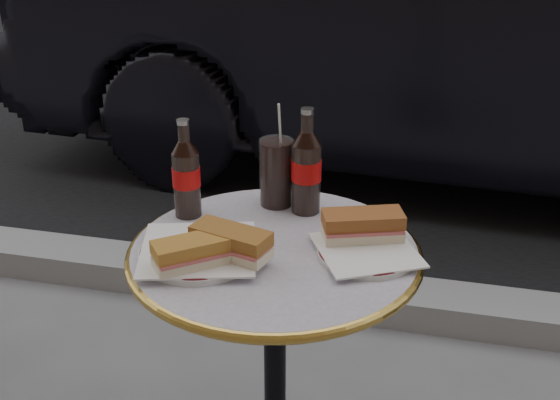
% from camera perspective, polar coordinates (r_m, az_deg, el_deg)
% --- Properties ---
extents(asphalt_road, '(40.00, 8.00, 0.00)m').
position_cam_1_polar(asphalt_road, '(6.42, 10.49, 11.78)').
color(asphalt_road, black).
rests_on(asphalt_road, ground).
extents(curb, '(40.00, 0.20, 0.12)m').
position_cam_1_polar(curb, '(2.58, 4.40, -7.66)').
color(curb, gray).
rests_on(curb, ground).
extents(bistro_table, '(0.62, 0.62, 0.73)m').
position_cam_1_polar(bistro_table, '(1.68, -0.41, -14.84)').
color(bistro_table, '#BAB2C4').
rests_on(bistro_table, ground).
extents(plate_left, '(0.27, 0.27, 0.01)m').
position_cam_1_polar(plate_left, '(1.45, -6.65, -4.28)').
color(plate_left, silver).
rests_on(plate_left, bistro_table).
extents(plate_right, '(0.25, 0.25, 0.01)m').
position_cam_1_polar(plate_right, '(1.45, 7.03, -4.31)').
color(plate_right, silver).
rests_on(plate_right, bistro_table).
extents(sandwich_left_a, '(0.17, 0.15, 0.05)m').
position_cam_1_polar(sandwich_left_a, '(1.38, -7.05, -4.34)').
color(sandwich_left_a, '#AD732C').
rests_on(sandwich_left_a, plate_left).
extents(sandwich_left_b, '(0.18, 0.12, 0.06)m').
position_cam_1_polar(sandwich_left_b, '(1.41, -4.00, -3.54)').
color(sandwich_left_b, '#915B25').
rests_on(sandwich_left_b, plate_left).
extents(sandwich_right, '(0.18, 0.13, 0.06)m').
position_cam_1_polar(sandwich_right, '(1.48, 6.73, -2.19)').
color(sandwich_right, brown).
rests_on(sandwich_right, plate_right).
extents(cola_bottle_left, '(0.07, 0.07, 0.23)m').
position_cam_1_polar(cola_bottle_left, '(1.58, -7.66, 2.56)').
color(cola_bottle_left, black).
rests_on(cola_bottle_left, bistro_table).
extents(cola_bottle_right, '(0.09, 0.09, 0.25)m').
position_cam_1_polar(cola_bottle_right, '(1.58, 2.16, 3.18)').
color(cola_bottle_right, black).
rests_on(cola_bottle_right, bistro_table).
extents(cola_glass, '(0.10, 0.10, 0.16)m').
position_cam_1_polar(cola_glass, '(1.63, -0.30, 2.28)').
color(cola_glass, black).
rests_on(cola_glass, bistro_table).
extents(parked_car, '(1.88, 4.75, 1.53)m').
position_cam_1_polar(parked_car, '(3.72, 16.60, 13.62)').
color(parked_car, black).
rests_on(parked_car, ground).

